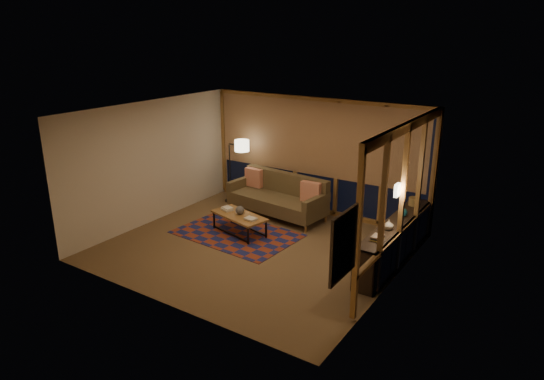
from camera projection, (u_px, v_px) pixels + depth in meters
The scene contains 21 objects.
floor at pixel (256, 247), 9.64m from camera, with size 5.50×5.00×0.01m, color brown.
ceiling at pixel (254, 112), 8.79m from camera, with size 5.50×5.00×0.01m, color silver.
walls at pixel (255, 183), 9.22m from camera, with size 5.51×5.01×2.70m.
window_wall_back at pixel (316, 156), 11.15m from camera, with size 5.30×0.16×2.60m, color olive, non-canonical shape.
window_wall_right at pixel (403, 199), 8.30m from camera, with size 0.16×3.70×2.60m, color olive, non-canonical shape.
wall_art at pixel (343, 245), 6.31m from camera, with size 0.06×0.74×0.94m, color red, non-canonical shape.
wall_sconce at pixel (397, 190), 8.15m from camera, with size 0.12×0.18×0.22m, color #FAECC0, non-canonical shape.
sofa at pixel (277, 196), 11.14m from camera, with size 2.31×0.93×0.95m, color brown, non-canonical shape.
pillow_left at pixel (254, 178), 11.72m from camera, with size 0.45×0.15×0.45m, color red, non-canonical shape.
pillow_right at pixel (311, 193), 10.69m from camera, with size 0.45×0.15×0.45m, color red, non-canonical shape.
area_rug at pixel (237, 234), 10.26m from camera, with size 2.49×1.66×0.01m, color maroon.
coffee_table at pixel (239, 224), 10.25m from camera, with size 1.26×0.58×0.42m, color olive, non-canonical shape.
book_stack_a at pixel (227, 209), 10.41m from camera, with size 0.24×0.19×0.07m, color silver, non-canonical shape.
book_stack_b at pixel (251, 219), 9.90m from camera, with size 0.27×0.21×0.05m, color silver, non-canonical shape.
ceramic_pot at pixel (240, 210), 10.18m from camera, with size 0.19×0.19×0.19m, color #2E2E2F.
floor_lamp at pixel (230, 170), 12.01m from camera, with size 0.54×0.35×1.62m, color black, non-canonical shape.
bookshelf at pixel (396, 240), 9.02m from camera, with size 0.40×3.07×0.77m, color black, non-canonical shape.
basket at pixel (414, 201), 9.69m from camera, with size 0.21×0.21×0.16m, color #AE843F.
teal_bowl at pixel (403, 212), 9.09m from camera, with size 0.17×0.17×0.17m, color #206D69.
vase at pixel (389, 225), 8.50m from camera, with size 0.18×0.18×0.18m, color tan.
shelf_book_stack at pixel (377, 237), 8.11m from camera, with size 0.18×0.26×0.08m, color silver, non-canonical shape.
Camera 1 is at (5.09, -7.18, 4.11)m, focal length 32.00 mm.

